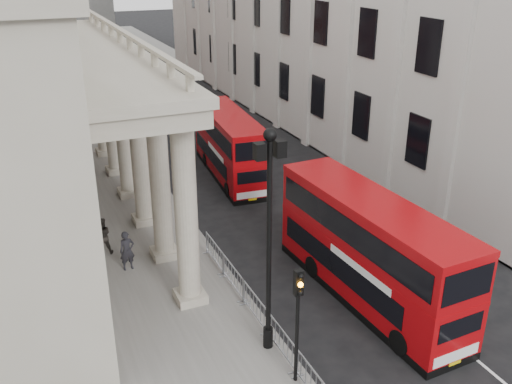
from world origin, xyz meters
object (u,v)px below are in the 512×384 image
Objects in this scene: lamp_post_north at (103,65)px; pedestrian_a at (127,251)px; bus_far at (229,144)px; lamp_post_south at (269,230)px; pedestrian_c at (145,197)px; traffic_light at (298,306)px; pedestrian_b at (102,236)px; lamp_post_mid at (152,113)px; bus_near at (370,248)px.

lamp_post_north is 4.48× the size of pedestrian_a.
lamp_post_north is at bearing 113.37° from bus_far.
pedestrian_c is at bearing 95.44° from lamp_post_south.
traffic_light reaches higher than pedestrian_b.
pedestrian_b is 1.15× the size of pedestrian_c.
lamp_post_mid reaches higher than bus_near.
pedestrian_c is (3.03, 4.07, -0.12)m from pedestrian_b.
lamp_post_south is 1.93× the size of traffic_light.
lamp_post_north is 5.15× the size of pedestrian_c.
bus_near reaches higher than traffic_light.
bus_near reaches higher than pedestrian_b.
pedestrian_a is (-3.53, -24.46, -3.86)m from lamp_post_north.
pedestrian_a reaches higher than pedestrian_c.
traffic_light is 6.24m from bus_near.
bus_near reaches higher than pedestrian_a.
traffic_light is 12.43m from pedestrian_b.
lamp_post_mid is 18.11m from traffic_light.
traffic_light is 10.43m from pedestrian_a.
pedestrian_b is at bearing -136.46° from bus_far.
pedestrian_b is at bearing -110.45° from pedestrian_c.
lamp_post_south reaches higher than pedestrian_b.
traffic_light is at bearing -99.50° from bus_far.
lamp_post_north is (0.00, 32.00, 0.00)m from lamp_post_south.
lamp_post_north reaches higher than pedestrian_b.
bus_far reaches higher than pedestrian_b.
pedestrian_a is at bearing -112.62° from lamp_post_mid.
traffic_light reaches higher than bus_far.
lamp_post_mid is 0.80× the size of bus_near.
lamp_post_north is at bearing 77.65° from pedestrian_a.
pedestrian_b is (-4.32, -6.58, -3.86)m from lamp_post_mid.
traffic_light is at bearing 113.26° from pedestrian_b.
bus_near reaches higher than pedestrian_c.
pedestrian_b is (-4.42, 11.43, -2.06)m from traffic_light.
pedestrian_a is (-3.63, 9.56, -2.06)m from traffic_light.
lamp_post_north is (0.00, 16.00, 0.00)m from lamp_post_mid.
traffic_light is at bearing -148.65° from bus_near.
bus_far is 12.66m from pedestrian_a.
pedestrian_b is (-0.79, 1.88, 0.00)m from pedestrian_a.
lamp_post_south is at bearing -69.09° from pedestrian_a.
lamp_post_south is 4.48× the size of pedestrian_b.
bus_near is (5.12, 3.47, -0.79)m from traffic_light.
traffic_light is at bearing -87.16° from lamp_post_south.
pedestrian_c is at bearing -93.97° from lamp_post_north.
bus_far is 5.20× the size of pedestrian_b.
bus_near is at bearing -45.36° from pedestrian_c.
lamp_post_north is 23.32m from pedestrian_b.
lamp_post_south is at bearing -90.00° from lamp_post_mid.
traffic_light is at bearing -68.65° from pedestrian_c.
pedestrian_b reaches higher than pedestrian_c.
bus_near is 1.08× the size of bus_far.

